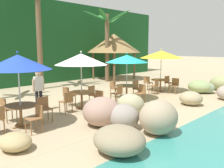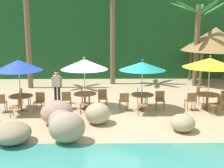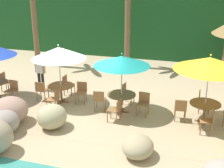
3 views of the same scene
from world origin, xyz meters
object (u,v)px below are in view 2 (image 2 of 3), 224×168
(dining_table_yellow, at_px, (208,97))
(palm_tree_third, at_px, (198,30))
(palm_tree_nearest, at_px, (27,14))
(chair_white_left, at_px, (67,99))
(chair_white_seaward, at_px, (103,97))
(chair_teal_seaward, at_px, (160,99))
(chair_white_right, at_px, (87,103))
(chair_blue_right, at_px, (17,106))
(chair_yellow_left, at_px, (191,100))
(chair_yellow_right, at_px, (217,104))
(umbrella_blue, at_px, (19,65))
(umbrella_white, at_px, (84,64))
(chair_blue_seaward, at_px, (40,101))
(dining_table_teal, at_px, (142,97))
(chair_teal_right, at_px, (144,104))
(dining_table_blue, at_px, (21,98))
(waiter_in_white, at_px, (57,84))
(chair_teal_inland, at_px, (140,95))
(umbrella_teal, at_px, (142,66))
(palapa_hut, at_px, (215,39))
(chair_yellow_inland, at_px, (200,95))
(chair_white_inland, at_px, (84,94))
(chair_blue_left, at_px, (1,102))
(chair_teal_left, at_px, (124,100))
(palm_tree_second, at_px, (113,16))
(dining_table_white, at_px, (85,96))
(umbrella_yellow, at_px, (210,63))

(dining_table_yellow, bearing_deg, palm_tree_third, 80.12)
(palm_tree_nearest, bearing_deg, chair_white_left, -59.15)
(chair_white_seaward, distance_m, chair_teal_seaward, 2.71)
(chair_white_left, xyz_separation_m, chair_white_right, (0.98, -0.72, 0.00))
(chair_blue_right, relative_size, chair_yellow_left, 1.00)
(chair_white_seaward, xyz_separation_m, chair_yellow_right, (5.06, -1.25, 0.00))
(chair_blue_right, bearing_deg, umbrella_blue, 96.02)
(chair_white_seaward, bearing_deg, umbrella_white, -166.68)
(umbrella_blue, distance_m, chair_blue_seaward, 1.84)
(dining_table_teal, xyz_separation_m, chair_teal_right, (0.02, -0.85, -0.10))
(dining_table_blue, distance_m, waiter_in_white, 2.03)
(chair_teal_seaward, bearing_deg, chair_teal_inland, 135.84)
(umbrella_blue, xyz_separation_m, dining_table_blue, (0.00, 0.00, -1.53))
(chair_yellow_right, distance_m, waiter_in_white, 7.64)
(umbrella_teal, height_order, chair_yellow_left, umbrella_teal)
(dining_table_blue, xyz_separation_m, palapa_hut, (10.94, 6.21, 2.32))
(chair_white_right, relative_size, chair_yellow_left, 1.00)
(chair_yellow_left, xyz_separation_m, chair_yellow_right, (0.99, -0.66, 0.00))
(chair_yellow_right, height_order, palm_tree_third, palm_tree_third)
(dining_table_blue, distance_m, palapa_hut, 12.80)
(dining_table_yellow, height_order, chair_yellow_inland, chair_yellow_inland)
(chair_blue_right, relative_size, chair_white_inland, 1.00)
(chair_blue_left, relative_size, chair_teal_seaward, 1.00)
(chair_yellow_left, bearing_deg, palapa_hut, 63.04)
(chair_blue_seaward, height_order, chair_teal_left, same)
(umbrella_blue, distance_m, chair_yellow_right, 8.96)
(chair_blue_left, height_order, palm_tree_second, palm_tree_second)
(palapa_hut, bearing_deg, chair_teal_left, -135.10)
(chair_teal_right, bearing_deg, chair_yellow_right, 0.65)
(chair_teal_inland, distance_m, palm_tree_nearest, 8.54)
(chair_white_right, distance_m, palm_tree_third, 9.42)
(dining_table_teal, bearing_deg, chair_yellow_right, -14.19)
(chair_blue_seaward, distance_m, chair_blue_left, 1.70)
(chair_teal_left, bearing_deg, chair_white_inland, 146.79)
(dining_table_white, xyz_separation_m, umbrella_yellow, (5.74, -0.22, 1.60))
(chair_teal_right, bearing_deg, palm_tree_nearest, 137.92)
(chair_white_left, height_order, chair_yellow_right, same)
(umbrella_teal, relative_size, chair_teal_left, 2.72)
(palm_tree_nearest, height_order, palapa_hut, palm_tree_nearest)
(chair_white_right, bearing_deg, palm_tree_third, 42.68)
(chair_blue_right, bearing_deg, palm_tree_third, 34.26)
(chair_blue_right, distance_m, chair_white_left, 2.27)
(chair_teal_seaward, height_order, palapa_hut, palapa_hut)
(dining_table_blue, height_order, chair_teal_right, chair_teal_right)
(umbrella_white, distance_m, waiter_in_white, 2.09)
(dining_table_blue, height_order, dining_table_teal, same)
(umbrella_yellow, bearing_deg, umbrella_white, 177.85)
(chair_blue_left, xyz_separation_m, chair_white_right, (3.87, -0.25, 0.00))
(palm_tree_third, bearing_deg, chair_white_left, -144.73)
(chair_yellow_inland, relative_size, palm_tree_second, 0.14)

